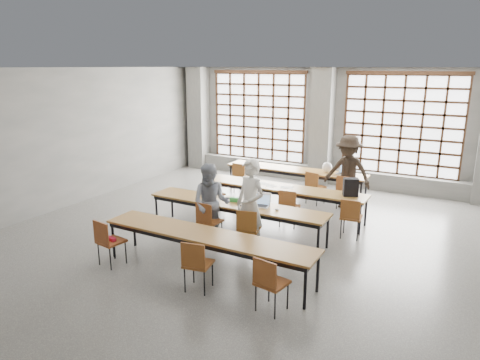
# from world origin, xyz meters

# --- Properties ---
(floor) EXTENTS (11.00, 11.00, 0.00)m
(floor) POSITION_xyz_m (0.00, 0.00, 0.00)
(floor) COLOR #50504D
(floor) RESTS_ON ground
(ceiling) EXTENTS (11.00, 11.00, 0.00)m
(ceiling) POSITION_xyz_m (0.00, 0.00, 3.50)
(ceiling) COLOR silver
(ceiling) RESTS_ON floor
(wall_back) EXTENTS (10.00, 0.00, 10.00)m
(wall_back) POSITION_xyz_m (0.00, 5.50, 1.75)
(wall_back) COLOR #595957
(wall_back) RESTS_ON floor
(wall_left) EXTENTS (0.00, 11.00, 11.00)m
(wall_left) POSITION_xyz_m (-5.00, 0.00, 1.75)
(wall_left) COLOR #595957
(wall_left) RESTS_ON floor
(column_left) EXTENTS (0.60, 0.55, 3.50)m
(column_left) POSITION_xyz_m (-4.50, 5.22, 1.75)
(column_left) COLOR #5A5A57
(column_left) RESTS_ON floor
(column_mid) EXTENTS (0.60, 0.55, 3.50)m
(column_mid) POSITION_xyz_m (0.00, 5.22, 1.75)
(column_mid) COLOR #5A5A57
(column_mid) RESTS_ON floor
(window_left) EXTENTS (3.32, 0.12, 3.00)m
(window_left) POSITION_xyz_m (-2.25, 5.42, 1.90)
(window_left) COLOR white
(window_left) RESTS_ON wall_back
(window_right) EXTENTS (3.32, 0.12, 3.00)m
(window_right) POSITION_xyz_m (2.25, 5.42, 1.90)
(window_right) COLOR white
(window_right) RESTS_ON wall_back
(sill_ledge) EXTENTS (9.80, 0.35, 0.50)m
(sill_ledge) POSITION_xyz_m (0.00, 5.30, 0.25)
(sill_ledge) COLOR #5A5A57
(sill_ledge) RESTS_ON floor
(desk_row_a) EXTENTS (4.00, 0.70, 0.73)m
(desk_row_a) POSITION_xyz_m (-0.22, 3.65, 0.66)
(desk_row_a) COLOR brown
(desk_row_a) RESTS_ON floor
(desk_row_b) EXTENTS (4.00, 0.70, 0.73)m
(desk_row_b) POSITION_xyz_m (0.20, 1.80, 0.66)
(desk_row_b) COLOR brown
(desk_row_b) RESTS_ON floor
(desk_row_c) EXTENTS (4.00, 0.70, 0.73)m
(desk_row_c) POSITION_xyz_m (-0.18, 0.17, 0.66)
(desk_row_c) COLOR brown
(desk_row_c) RESTS_ON floor
(desk_row_d) EXTENTS (4.00, 0.70, 0.73)m
(desk_row_d) POSITION_xyz_m (0.20, -1.58, 0.66)
(desk_row_d) COLOR brown
(desk_row_d) RESTS_ON floor
(chair_back_left) EXTENTS (0.44, 0.44, 0.88)m
(chair_back_left) POSITION_xyz_m (-1.62, 3.02, 0.54)
(chair_back_left) COLOR brown
(chair_back_left) RESTS_ON floor
(chair_back_mid) EXTENTS (0.52, 0.52, 0.88)m
(chair_back_mid) POSITION_xyz_m (0.56, 3.03, 0.54)
(chair_back_mid) COLOR brown
(chair_back_mid) RESTS_ON floor
(chair_back_right) EXTENTS (0.43, 0.43, 0.88)m
(chair_back_right) POSITION_xyz_m (1.38, 3.02, 0.54)
(chair_back_right) COLOR brown
(chair_back_right) RESTS_ON floor
(chair_mid_left) EXTENTS (0.49, 0.49, 0.88)m
(chair_mid_left) POSITION_xyz_m (-1.41, 1.17, 0.54)
(chair_mid_left) COLOR brown
(chair_mid_left) RESTS_ON floor
(chair_mid_centre) EXTENTS (0.46, 0.46, 0.88)m
(chair_mid_centre) POSITION_xyz_m (0.61, 1.17, 0.54)
(chair_mid_centre) COLOR brown
(chair_mid_centre) RESTS_ON floor
(chair_mid_right) EXTENTS (0.45, 0.46, 0.88)m
(chair_mid_right) POSITION_xyz_m (2.01, 1.17, 0.54)
(chair_mid_right) COLOR brown
(chair_mid_right) RESTS_ON floor
(chair_front_left) EXTENTS (0.46, 0.47, 0.88)m
(chair_front_left) POSITION_xyz_m (-0.49, -0.46, 0.54)
(chair_front_left) COLOR brown
(chair_front_left) RESTS_ON floor
(chair_front_right) EXTENTS (0.50, 0.51, 0.88)m
(chair_front_right) POSITION_xyz_m (0.43, -0.46, 0.54)
(chair_front_right) COLOR brown
(chair_front_right) RESTS_ON floor
(chair_near_left) EXTENTS (0.48, 0.48, 0.88)m
(chair_near_left) POSITION_xyz_m (-1.51, -2.21, 0.54)
(chair_near_left) COLOR brown
(chair_near_left) RESTS_ON floor
(chair_near_mid) EXTENTS (0.49, 0.49, 0.88)m
(chair_near_mid) POSITION_xyz_m (0.42, -2.21, 0.54)
(chair_near_mid) COLOR brown
(chair_near_mid) RESTS_ON floor
(chair_near_right) EXTENTS (0.49, 0.49, 0.88)m
(chair_near_right) POSITION_xyz_m (1.69, -2.21, 0.54)
(chair_near_right) COLOR brown
(chair_near_right) RESTS_ON floor
(student_male) EXTENTS (0.77, 0.61, 1.83)m
(student_male) POSITION_xyz_m (0.42, -0.33, 0.92)
(student_male) COLOR silver
(student_male) RESTS_ON floor
(student_female) EXTENTS (0.96, 0.85, 1.64)m
(student_female) POSITION_xyz_m (-0.48, -0.33, 0.82)
(student_female) COLOR #172646
(student_female) RESTS_ON floor
(student_back) EXTENTS (1.30, 0.86, 1.88)m
(student_back) POSITION_xyz_m (1.38, 3.15, 0.94)
(student_back) COLOR black
(student_back) RESTS_ON floor
(laptop_front) EXTENTS (0.40, 0.35, 0.26)m
(laptop_front) POSITION_xyz_m (0.36, 0.28, 0.79)
(laptop_front) COLOR #BCBCC1
(laptop_front) RESTS_ON desk_row_c
(laptop_back) EXTENTS (0.40, 0.35, 0.26)m
(laptop_back) POSITION_xyz_m (1.14, 3.76, 0.79)
(laptop_back) COLOR silver
(laptop_back) RESTS_ON desk_row_a
(mouse) EXTENTS (0.11, 0.09, 0.04)m
(mouse) POSITION_xyz_m (0.77, 0.15, 0.75)
(mouse) COLOR white
(mouse) RESTS_ON desk_row_c
(green_box) EXTENTS (0.26, 0.15, 0.09)m
(green_box) POSITION_xyz_m (-0.23, 0.25, 0.78)
(green_box) COLOR #2A8233
(green_box) RESTS_ON desk_row_c
(phone) EXTENTS (0.14, 0.07, 0.01)m
(phone) POSITION_xyz_m (-0.00, 0.07, 0.74)
(phone) COLOR black
(phone) RESTS_ON desk_row_c
(paper_sheet_a) EXTENTS (0.30, 0.22, 0.00)m
(paper_sheet_a) POSITION_xyz_m (-0.40, 1.85, 0.73)
(paper_sheet_a) COLOR silver
(paper_sheet_a) RESTS_ON desk_row_b
(paper_sheet_b) EXTENTS (0.36, 0.31, 0.00)m
(paper_sheet_b) POSITION_xyz_m (-0.10, 1.75, 0.73)
(paper_sheet_b) COLOR white
(paper_sheet_b) RESTS_ON desk_row_b
(paper_sheet_c) EXTENTS (0.35, 0.30, 0.00)m
(paper_sheet_c) POSITION_xyz_m (0.30, 1.80, 0.73)
(paper_sheet_c) COLOR white
(paper_sheet_c) RESTS_ON desk_row_b
(backpack) EXTENTS (0.37, 0.31, 0.40)m
(backpack) POSITION_xyz_m (1.80, 1.85, 0.93)
(backpack) COLOR black
(backpack) RESTS_ON desk_row_b
(plastic_bag) EXTENTS (0.27, 0.22, 0.29)m
(plastic_bag) POSITION_xyz_m (0.68, 3.70, 0.87)
(plastic_bag) COLOR white
(plastic_bag) RESTS_ON desk_row_a
(red_pouch) EXTENTS (0.21, 0.12, 0.06)m
(red_pouch) POSITION_xyz_m (-1.50, -2.13, 0.50)
(red_pouch) COLOR #A7142C
(red_pouch) RESTS_ON chair_near_left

